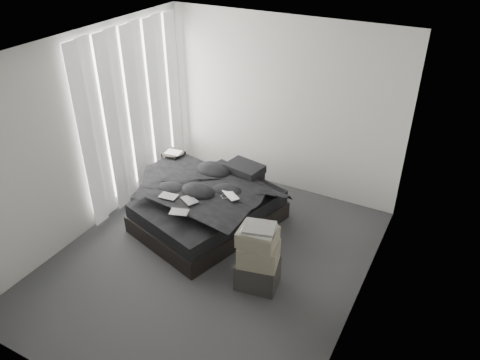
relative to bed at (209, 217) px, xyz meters
The scene contains 25 objects.
floor 0.77m from the bed, 57.97° to the right, with size 3.60×4.20×0.01m, color #323235.
ceiling 2.59m from the bed, 57.97° to the right, with size 3.60×4.20×0.01m, color white.
wall_back 1.91m from the bed, 74.43° to the left, with size 3.60×0.01×2.60m, color silver.
wall_front 3.02m from the bed, 81.61° to the right, with size 3.60×0.01×2.60m, color silver.
wall_left 1.94m from the bed, 155.11° to the right, with size 0.01×4.20×2.60m, color silver.
wall_right 2.58m from the bed, 16.36° to the right, with size 0.01×4.20×2.60m, color silver.
window_left 1.86m from the bed, 169.58° to the left, with size 0.02×2.00×2.30m, color white.
curtain_left 1.78m from the bed, 169.20° to the left, with size 0.06×2.12×2.48m, color white.
bed is the anchor object (origin of this frame).
mattress 0.22m from the bed, ahead, with size 1.32×1.76×0.19m, color black.
duvet 0.42m from the bed, 106.37° to the right, with size 1.34×1.55×0.21m, color black.
pillow_lower 0.80m from the bed, 77.21° to the left, with size 0.55×0.37×0.12m, color black.
pillow_upper 0.85m from the bed, 72.17° to the left, with size 0.51×0.35×0.11m, color black.
laptop 0.64m from the bed, ahead, with size 0.29×0.19×0.02m, color silver.
comic_a 0.75m from the bed, 130.81° to the right, with size 0.23×0.15×0.01m, color black.
comic_b 0.64m from the bed, 99.24° to the right, with size 0.23×0.15×0.01m, color black.
comic_c 0.84m from the bed, 91.95° to the right, with size 0.23×0.15×0.01m, color black.
side_stand 1.16m from the bed, 148.37° to the left, with size 0.33×0.33×0.61m, color black.
papers 1.23m from the bed, 148.53° to the left, with size 0.23×0.17×0.01m, color white.
floor_books 1.03m from the bed, 162.71° to the left, with size 0.13×0.19×0.13m, color black.
box_lower 1.35m from the bed, 33.89° to the right, with size 0.47×0.37×0.34m, color black.
box_mid 1.41m from the bed, 33.91° to the right, with size 0.44×0.34×0.26m, color #6B6654.
box_upper 1.46m from the bed, 34.18° to the right, with size 0.42×0.33×0.18m, color #6B6654.
art_book_white 1.51m from the bed, 33.89° to the right, with size 0.35×0.28×0.04m, color silver.
art_book_snake 1.54m from the bed, 33.91° to the right, with size 0.34×0.27×0.03m, color silver.
Camera 1 is at (2.45, -3.79, 3.88)m, focal length 35.00 mm.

